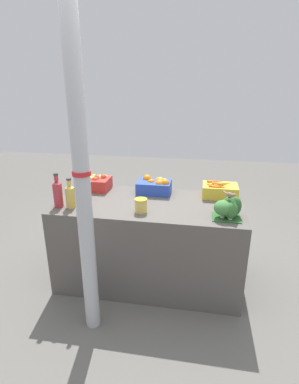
{
  "coord_description": "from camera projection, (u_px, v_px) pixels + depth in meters",
  "views": [
    {
      "loc": [
        0.42,
        -2.43,
        1.78
      ],
      "look_at": [
        0.0,
        0.0,
        0.89
      ],
      "focal_mm": 28.0,
      "sensor_mm": 36.0,
      "label": 1
    }
  ],
  "objects": [
    {
      "name": "ground_plane",
      "position": [
        150.0,
        277.0,
        2.92
      ],
      "size": [
        10.0,
        10.0,
        0.0
      ],
      "primitive_type": "plane",
      "color": "#605E59"
    },
    {
      "name": "market_table",
      "position": [
        150.0,
        242.0,
        2.79
      ],
      "size": [
        1.64,
        0.79,
        0.79
      ],
      "primitive_type": "cube",
      "color": "#56514C",
      "rests_on": "ground_plane"
    },
    {
      "name": "support_pole",
      "position": [
        83.0,
        189.0,
        1.98
      ],
      "size": [
        0.12,
        0.12,
        2.24
      ],
      "color": "#B7BABF",
      "rests_on": "ground_plane"
    },
    {
      "name": "apple_crate",
      "position": [
        94.0,
        182.0,
        2.97
      ],
      "size": [
        0.32,
        0.23,
        0.15
      ],
      "color": "red",
      "rests_on": "market_table"
    },
    {
      "name": "orange_crate",
      "position": [
        156.0,
        185.0,
        2.86
      ],
      "size": [
        0.32,
        0.23,
        0.16
      ],
      "color": "#2847B7",
      "rests_on": "market_table"
    },
    {
      "name": "carrot_crate",
      "position": [
        220.0,
        190.0,
        2.77
      ],
      "size": [
        0.32,
        0.23,
        0.15
      ],
      "color": "gold",
      "rests_on": "market_table"
    },
    {
      "name": "broccoli_pile",
      "position": [
        229.0,
        207.0,
        2.33
      ],
      "size": [
        0.22,
        0.21,
        0.17
      ],
      "color": "#2D602D",
      "rests_on": "market_table"
    },
    {
      "name": "juice_bottle_ruby",
      "position": [
        58.0,
        193.0,
        2.53
      ],
      "size": [
        0.08,
        0.08,
        0.3
      ],
      "color": "#B2333D",
      "rests_on": "market_table"
    },
    {
      "name": "juice_bottle_golden",
      "position": [
        70.0,
        196.0,
        2.52
      ],
      "size": [
        0.08,
        0.08,
        0.26
      ],
      "color": "gold",
      "rests_on": "market_table"
    },
    {
      "name": "juice_bottle_cloudy",
      "position": [
        84.0,
        194.0,
        2.49
      ],
      "size": [
        0.06,
        0.06,
        0.31
      ],
      "color": "beige",
      "rests_on": "market_table"
    },
    {
      "name": "pickle_jar",
      "position": [
        141.0,
        205.0,
        2.44
      ],
      "size": [
        0.1,
        0.1,
        0.12
      ],
      "color": "#DBBC56",
      "rests_on": "market_table"
    },
    {
      "name": "sparrow_bird",
      "position": [
        230.0,
        195.0,
        2.29
      ],
      "size": [
        0.1,
        0.11,
        0.05
      ],
      "rotation": [
        0.0,
        0.0,
        -0.86
      ],
      "color": "#4C3D2D",
      "rests_on": "broccoli_pile"
    }
  ]
}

